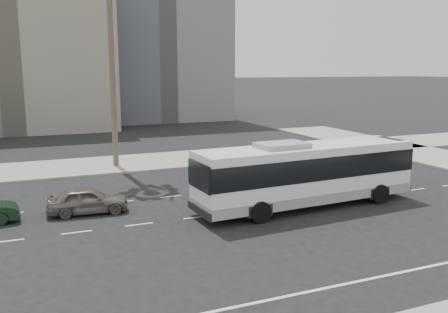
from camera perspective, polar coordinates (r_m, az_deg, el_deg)
ground at (r=26.29m, az=2.84°, el=-6.52°), size 700.00×700.00×0.00m
sidewalk_north at (r=40.40m, az=-6.70°, el=-0.44°), size 120.00×7.00×0.15m
midrise_beige_west at (r=67.66m, az=-24.15°, el=10.71°), size 24.00×18.00×18.00m
midrise_gray_center at (r=77.18m, az=-8.83°, el=14.32°), size 20.00×20.00×26.00m
civic_tower at (r=274.56m, az=-21.69°, el=16.29°), size 42.00×42.00×129.00m
highrise_right at (r=260.19m, az=-10.69°, el=16.35°), size 26.00×26.00×70.00m
highrise_far at (r=294.84m, az=-7.03°, el=14.76°), size 22.00×22.00×60.00m
city_bus at (r=27.06m, az=9.84°, el=-1.86°), size 13.21×3.71×3.75m
car_a at (r=26.72m, az=-15.97°, el=-5.03°), size 2.09×4.38×1.44m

